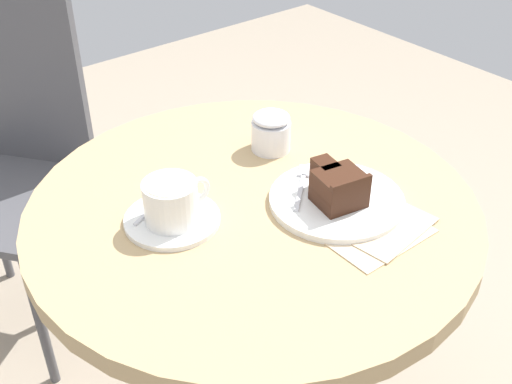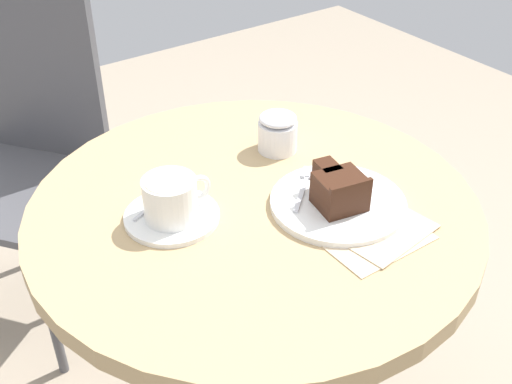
{
  "view_description": "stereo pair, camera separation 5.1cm",
  "coord_description": "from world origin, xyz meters",
  "views": [
    {
      "loc": [
        -0.54,
        -0.67,
        1.32
      ],
      "look_at": [
        -0.01,
        -0.02,
        0.74
      ],
      "focal_mm": 45.0,
      "sensor_mm": 36.0,
      "label": 1
    },
    {
      "loc": [
        -0.5,
        -0.7,
        1.32
      ],
      "look_at": [
        -0.01,
        -0.02,
        0.74
      ],
      "focal_mm": 45.0,
      "sensor_mm": 36.0,
      "label": 2
    }
  ],
  "objects": [
    {
      "name": "cafe_table",
      "position": [
        0.0,
        0.0,
        0.58
      ],
      "size": [
        0.75,
        0.75,
        0.7
      ],
      "color": "tan",
      "rests_on": "ground"
    },
    {
      "name": "sugar_pot",
      "position": [
        0.13,
        0.11,
        0.73
      ],
      "size": [
        0.07,
        0.07,
        0.08
      ],
      "color": "white",
      "rests_on": "cafe_table"
    },
    {
      "name": "teaspoon",
      "position": [
        -0.13,
        0.09,
        0.71
      ],
      "size": [
        0.1,
        0.05,
        0.0
      ],
      "rotation": [
        0.0,
        0.0,
        0.42
      ],
      "color": "silver",
      "rests_on": "saucer"
    },
    {
      "name": "fork",
      "position": [
        0.09,
        -0.02,
        0.71
      ],
      "size": [
        0.11,
        0.1,
        0.0
      ],
      "rotation": [
        0.0,
        0.0,
        0.71
      ],
      "color": "silver",
      "rests_on": "cake_plate"
    },
    {
      "name": "cafe_chair",
      "position": [
        -0.16,
        0.75,
        0.52
      ],
      "size": [
        0.53,
        0.53,
        0.89
      ],
      "rotation": [
        0.0,
        0.0,
        5.36
      ],
      "color": "#4C4C51",
      "rests_on": "ground"
    },
    {
      "name": "napkin",
      "position": [
        0.11,
        -0.16,
        0.7
      ],
      "size": [
        0.18,
        0.17,
        0.0
      ],
      "rotation": [
        0.0,
        0.0,
        6.28
      ],
      "color": "beige",
      "rests_on": "cafe_table"
    },
    {
      "name": "cake_plate",
      "position": [
        0.11,
        -0.09,
        0.7
      ],
      "size": [
        0.22,
        0.22,
        0.01
      ],
      "color": "white",
      "rests_on": "cafe_table"
    },
    {
      "name": "cake_slice",
      "position": [
        0.1,
        -0.09,
        0.74
      ],
      "size": [
        0.09,
        0.11,
        0.06
      ],
      "rotation": [
        0.0,
        0.0,
        1.38
      ],
      "color": "#422619",
      "rests_on": "cake_plate"
    },
    {
      "name": "saucer",
      "position": [
        -0.13,
        0.04,
        0.7
      ],
      "size": [
        0.15,
        0.15,
        0.01
      ],
      "color": "white",
      "rests_on": "cafe_table"
    },
    {
      "name": "coffee_cup",
      "position": [
        -0.13,
        0.03,
        0.74
      ],
      "size": [
        0.12,
        0.09,
        0.07
      ],
      "color": "white",
      "rests_on": "saucer"
    }
  ]
}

